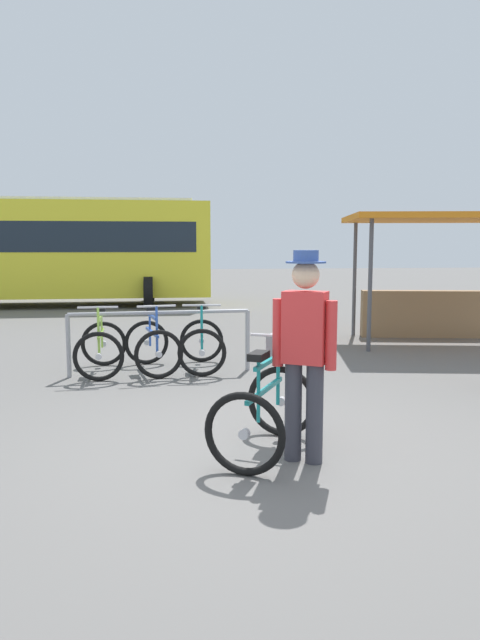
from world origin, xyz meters
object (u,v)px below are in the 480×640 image
racked_bike_blue (152,345)px  racked_bike_teal (202,344)px  person_with_featured_bike (305,347)px  market_stall (430,266)px  featured_bicycle (269,395)px  racked_bike_lime (101,347)px  bus_distant (36,246)px

racked_bike_blue → racked_bike_teal: bearing=3.3°
person_with_featured_bike → market_stall: market_stall is taller
racked_bike_blue → featured_bicycle: size_ratio=0.94×
featured_bicycle → racked_bike_teal: bearing=95.3°
racked_bike_lime → racked_bike_blue: 0.70m
bus_distant → racked_bike_blue: bearing=-70.7°
person_with_featured_bike → bus_distant: bearing=109.0°
racked_bike_lime → racked_bike_blue: (0.70, 0.04, -0.00)m
racked_bike_lime → featured_bicycle: (1.72, -3.36, 0.12)m
racked_bike_teal → bus_distant: size_ratio=0.12×
racked_bike_teal → featured_bicycle: 3.46m
racked_bike_blue → bus_distant: (-3.39, 9.69, 1.37)m
featured_bicycle → market_stall: 6.87m
market_stall → racked_bike_blue: bearing=-157.9°
racked_bike_lime → market_stall: 6.24m
racked_bike_teal → bus_distant: (-4.09, 9.65, 1.37)m
racked_bike_blue → person_with_featured_bike: (1.24, -3.72, 0.58)m
racked_bike_blue → featured_bicycle: bearing=-73.3°
person_with_featured_bike → bus_distant: (-4.63, 13.42, 0.79)m
featured_bicycle → bus_distant: bearing=108.6°
racked_bike_lime → bus_distant: bearing=105.4°
featured_bicycle → bus_distant: bus_distant is taller
featured_bicycle → bus_distant: size_ratio=0.13×
racked_bike_lime → market_stall: (5.78, 2.11, 1.03)m
racked_bike_blue → featured_bicycle: featured_bicycle is taller
bus_distant → racked_bike_lime: bearing=-74.6°
racked_bike_lime → racked_bike_blue: bearing=3.3°
featured_bicycle → person_with_featured_bike: size_ratio=0.73×
bus_distant → featured_bicycle: bearing=-71.4°
racked_bike_blue → bus_distant: bearing=109.3°
racked_bike_lime → racked_bike_teal: (1.40, 0.08, -0.00)m
racked_bike_teal → person_with_featured_bike: (0.54, -3.76, 0.58)m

